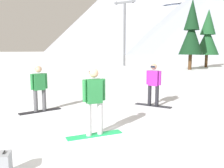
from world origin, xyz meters
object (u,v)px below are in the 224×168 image
object	(u,v)px
pine_tree_tall	(208,36)
ski_lift_tower	(124,29)
backpack_grey	(4,165)
snowboarder_midground	(39,88)
pine_tree_broad	(191,32)
snowboarder_background	(154,84)
snowboarder_foreground	(94,100)

from	to	relation	value
pine_tree_tall	ski_lift_tower	xyz separation A→B (m)	(-11.40, -2.35, 1.26)
backpack_grey	pine_tree_tall	bearing A→B (deg)	91.39
snowboarder_midground	pine_tree_tall	world-z (taller)	pine_tree_tall
pine_tree_tall	pine_tree_broad	size ratio (longest dim) A/B	0.94
snowboarder_midground	backpack_grey	bearing A→B (deg)	-51.29
ski_lift_tower	backpack_grey	bearing A→B (deg)	-67.48
snowboarder_midground	snowboarder_background	bearing A→B (deg)	40.86
snowboarder_midground	snowboarder_background	xyz separation A→B (m)	(3.41, 2.95, 0.02)
snowboarder_background	ski_lift_tower	xyz separation A→B (m)	(-12.69, 22.80, 4.58)
snowboarder_midground	pine_tree_tall	distance (m)	28.38
backpack_grey	pine_tree_tall	distance (m)	31.98
snowboarder_foreground	pine_tree_tall	size ratio (longest dim) A/B	0.23
snowboarder_background	backpack_grey	bearing A→B (deg)	-94.50
snowboarder_foreground	snowboarder_background	bearing A→B (deg)	86.79
snowboarder_foreground	snowboarder_background	world-z (taller)	snowboarder_foreground
snowboarder_background	pine_tree_tall	bearing A→B (deg)	92.92
snowboarder_background	pine_tree_broad	distance (m)	20.37
backpack_grey	pine_tree_broad	xyz separation A→B (m)	(-1.90, 26.47, 4.28)
backpack_grey	ski_lift_tower	xyz separation A→B (m)	(-12.17, 29.36, 5.29)
pine_tree_tall	pine_tree_broad	xyz separation A→B (m)	(-1.14, -5.24, 0.24)
snowboarder_background	backpack_grey	world-z (taller)	snowboarder_background
snowboarder_foreground	ski_lift_tower	size ratio (longest dim) A/B	0.19
snowboarder_foreground	pine_tree_tall	bearing A→B (deg)	92.08
snowboarder_foreground	backpack_grey	size ratio (longest dim) A/B	3.85
pine_tree_tall	ski_lift_tower	bearing A→B (deg)	-168.33
snowboarder_midground	ski_lift_tower	distance (m)	27.75
snowboarder_foreground	ski_lift_tower	distance (m)	29.93
snowboarder_foreground	pine_tree_broad	bearing A→B (deg)	95.23
snowboarder_foreground	backpack_grey	xyz separation A→B (m)	(-0.29, -2.52, -0.75)
backpack_grey	pine_tree_broad	world-z (taller)	pine_tree_broad
snowboarder_background	pine_tree_broad	bearing A→B (deg)	96.93
backpack_grey	snowboarder_background	bearing A→B (deg)	85.50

